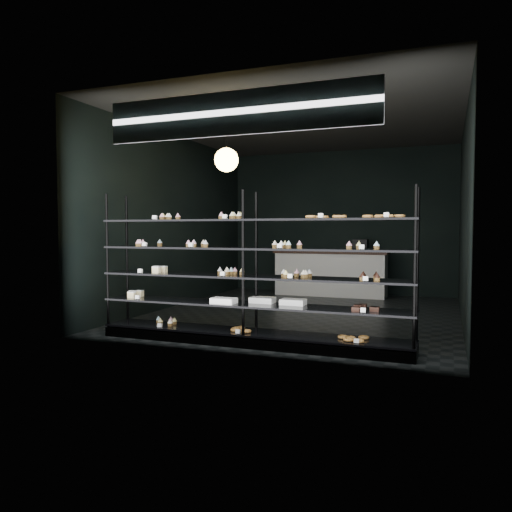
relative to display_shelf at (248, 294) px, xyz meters
The scene contains 5 objects.
room 2.64m from the display_shelf, 89.20° to the left, with size 5.01×6.01×3.20m.
display_shelf is the anchor object (origin of this frame).
signage 2.17m from the display_shelf, 85.89° to the right, with size 3.30×0.05×0.50m.
pendant_lamp 2.18m from the display_shelf, 127.18° to the left, with size 0.35×0.35×0.90m.
service_counter 4.95m from the display_shelf, 90.51° to the left, with size 2.45×0.65×1.23m.
Camera 1 is at (2.27, -8.18, 1.43)m, focal length 35.00 mm.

